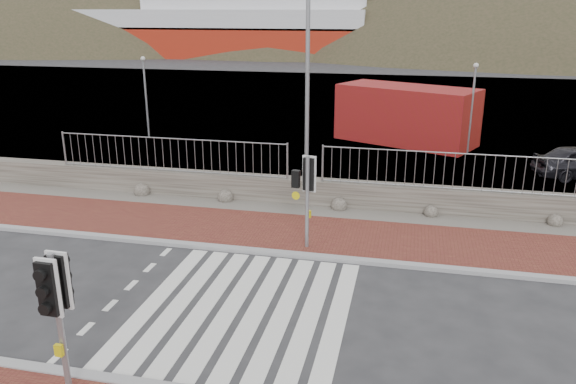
% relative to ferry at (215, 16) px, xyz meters
% --- Properties ---
extents(ground, '(220.00, 220.00, 0.00)m').
position_rel_ferry_xyz_m(ground, '(24.65, -67.90, -5.36)').
color(ground, '#28282B').
rests_on(ground, ground).
extents(sidewalk_far, '(40.00, 3.00, 0.08)m').
position_rel_ferry_xyz_m(sidewalk_far, '(24.65, -63.40, -5.32)').
color(sidewalk_far, brown).
rests_on(sidewalk_far, ground).
extents(kerb_far, '(40.00, 0.25, 0.12)m').
position_rel_ferry_xyz_m(kerb_far, '(24.65, -64.90, -5.31)').
color(kerb_far, gray).
rests_on(kerb_far, ground).
extents(zebra_crossing, '(4.62, 5.60, 0.01)m').
position_rel_ferry_xyz_m(zebra_crossing, '(24.65, -67.90, -5.36)').
color(zebra_crossing, silver).
rests_on(zebra_crossing, ground).
extents(gravel_strip, '(40.00, 1.50, 0.06)m').
position_rel_ferry_xyz_m(gravel_strip, '(24.65, -61.40, -5.33)').
color(gravel_strip, '#59544C').
rests_on(gravel_strip, ground).
extents(stone_wall, '(40.00, 0.60, 0.90)m').
position_rel_ferry_xyz_m(stone_wall, '(24.65, -60.60, -4.91)').
color(stone_wall, '#464139').
rests_on(stone_wall, ground).
extents(railing, '(18.07, 0.07, 1.22)m').
position_rel_ferry_xyz_m(railing, '(24.65, -60.75, -3.54)').
color(railing, gray).
rests_on(railing, stone_wall).
extents(quay, '(120.00, 40.00, 0.50)m').
position_rel_ferry_xyz_m(quay, '(24.65, -40.00, -5.36)').
color(quay, '#4C4C4F').
rests_on(quay, ground).
extents(water, '(220.00, 50.00, 0.05)m').
position_rel_ferry_xyz_m(water, '(24.65, -5.00, -5.36)').
color(water, '#3F4C54').
rests_on(water, ground).
extents(ferry, '(50.00, 16.00, 20.00)m').
position_rel_ferry_xyz_m(ferry, '(0.00, 0.00, 0.00)').
color(ferry, maroon).
rests_on(ferry, ground).
extents(hills_backdrop, '(254.00, 90.00, 100.00)m').
position_rel_ferry_xyz_m(hills_backdrop, '(31.40, 20.00, -28.42)').
color(hills_backdrop, '#2E301D').
rests_on(hills_backdrop, ground).
extents(traffic_signal_near, '(0.40, 0.24, 2.72)m').
position_rel_ferry_xyz_m(traffic_signal_near, '(22.59, -71.42, -3.40)').
color(traffic_signal_near, gray).
rests_on(traffic_signal_near, ground).
extents(traffic_signal_far, '(0.66, 0.30, 2.69)m').
position_rel_ferry_xyz_m(traffic_signal_far, '(25.37, -64.33, -3.42)').
color(traffic_signal_far, gray).
rests_on(traffic_signal_far, ground).
extents(streetlight, '(1.75, 0.36, 8.23)m').
position_rel_ferry_xyz_m(streetlight, '(24.67, -59.81, -0.73)').
color(streetlight, gray).
rests_on(streetlight, ground).
extents(shipping_container, '(7.21, 5.30, 2.78)m').
position_rel_ferry_xyz_m(shipping_container, '(27.75, -50.29, -3.97)').
color(shipping_container, maroon).
rests_on(shipping_container, ground).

